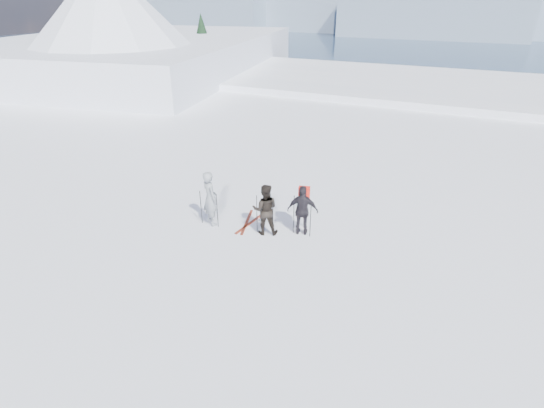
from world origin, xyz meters
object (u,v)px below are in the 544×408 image
(skier_grey, at_px, (210,198))
(skier_pack, at_px, (303,211))
(skier_dark, at_px, (265,209))
(skis_loose, at_px, (249,222))

(skier_grey, xyz_separation_m, skier_pack, (2.98, 0.64, -0.10))
(skier_dark, xyz_separation_m, skier_pack, (1.09, 0.45, -0.02))
(skis_loose, bearing_deg, skier_dark, -24.21)
(skier_pack, xyz_separation_m, skis_loose, (-1.87, -0.10, -0.81))
(skier_dark, bearing_deg, skis_loose, -46.52)
(skier_grey, bearing_deg, skier_dark, -140.88)
(skier_dark, height_order, skier_pack, skier_dark)
(skier_pack, bearing_deg, skier_grey, -2.32)
(skier_pack, bearing_deg, skis_loose, -11.46)
(skier_grey, height_order, skier_dark, skier_grey)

